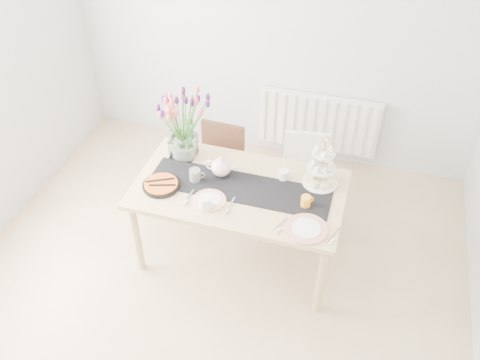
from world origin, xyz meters
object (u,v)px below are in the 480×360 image
(cream_jug, at_px, (284,175))
(chair_brown, at_px, (219,162))
(mug_grey, at_px, (195,175))
(mug_white, at_px, (205,203))
(chair_white, at_px, (304,171))
(plate_right, at_px, (306,229))
(dining_table, at_px, (239,195))
(tulip_vase, at_px, (181,117))
(radiator, at_px, (318,122))
(teapot, at_px, (221,167))
(plate_left, at_px, (209,200))
(mug_orange, at_px, (306,201))
(tart_tin, at_px, (161,185))
(cake_stand, at_px, (321,172))

(cream_jug, bearing_deg, chair_brown, 139.34)
(mug_grey, height_order, mug_white, mug_grey)
(mug_white, bearing_deg, chair_brown, 102.07)
(chair_brown, xyz_separation_m, chair_white, (0.76, 0.10, -0.01))
(plate_right, bearing_deg, dining_table, 152.80)
(chair_brown, height_order, chair_white, chair_brown)
(cream_jug, bearing_deg, tulip_vase, 166.50)
(radiator, height_order, cream_jug, cream_jug)
(cream_jug, relative_size, plate_right, 0.27)
(tulip_vase, relative_size, cream_jug, 8.49)
(chair_white, height_order, teapot, teapot)
(mug_white, height_order, plate_left, mug_white)
(cream_jug, xyz_separation_m, mug_orange, (0.22, -0.25, 0.00))
(dining_table, bearing_deg, plate_right, -27.20)
(chair_brown, height_order, tulip_vase, tulip_vase)
(dining_table, bearing_deg, plate_left, -128.68)
(cream_jug, relative_size, mug_grey, 0.78)
(dining_table, height_order, teapot, teapot)
(mug_white, bearing_deg, mug_grey, 122.62)
(radiator, bearing_deg, dining_table, -104.13)
(cream_jug, relative_size, tart_tin, 0.28)
(chair_brown, relative_size, chair_white, 1.02)
(tulip_vase, xyz_separation_m, cake_stand, (1.13, -0.03, -0.26))
(tulip_vase, xyz_separation_m, plate_right, (1.12, -0.55, -0.37))
(mug_orange, relative_size, plate_right, 0.29)
(chair_brown, distance_m, mug_orange, 1.15)
(dining_table, distance_m, mug_white, 0.36)
(chair_white, bearing_deg, cream_jug, -108.47)
(tulip_vase, relative_size, mug_grey, 6.59)
(tart_tin, distance_m, plate_right, 1.15)
(mug_white, height_order, mug_orange, mug_white)
(cake_stand, bearing_deg, teapot, -171.05)
(dining_table, xyz_separation_m, tulip_vase, (-0.55, 0.26, 0.45))
(chair_brown, bearing_deg, mug_white, -74.90)
(tulip_vase, bearing_deg, cream_jug, -4.10)
(plate_right, bearing_deg, plate_left, 173.50)
(tart_tin, bearing_deg, plate_left, -7.09)
(tulip_vase, relative_size, mug_orange, 7.73)
(dining_table, height_order, chair_brown, chair_brown)
(chair_brown, bearing_deg, mug_orange, -33.74)
(dining_table, relative_size, mug_white, 15.76)
(tart_tin, distance_m, mug_white, 0.42)
(radiator, xyz_separation_m, mug_white, (-0.55, -1.79, 0.35))
(teapot, relative_size, mug_grey, 2.43)
(cream_jug, bearing_deg, plate_right, -70.25)
(dining_table, xyz_separation_m, cake_stand, (0.58, 0.22, 0.19))
(dining_table, distance_m, teapot, 0.26)
(radiator, distance_m, tart_tin, 1.94)
(cake_stand, bearing_deg, tulip_vase, 178.27)
(tulip_vase, relative_size, plate_left, 2.72)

